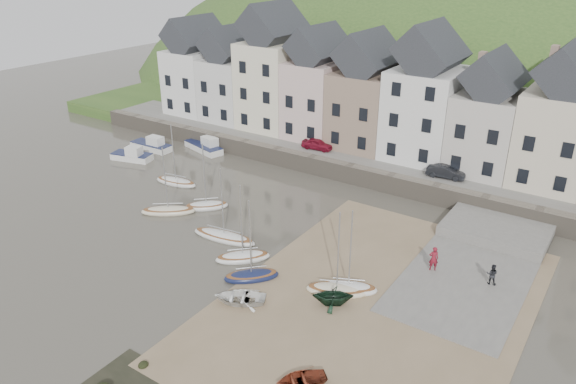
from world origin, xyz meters
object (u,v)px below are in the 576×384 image
Objects in this scene: sailboat_0 at (176,182)px; person_dark at (492,274)px; rowboat_red at (301,379)px; rowboat_white at (240,297)px; car_left at (317,144)px; car_right at (446,172)px; person_red at (434,259)px; rowboat_green at (333,295)px.

person_dark is (30.49, -0.56, 0.62)m from sailboat_0.
sailboat_0 reaches higher than rowboat_red.
rowboat_red is (7.25, -3.92, -0.07)m from rowboat_white.
sailboat_0 is 15.36m from car_left.
car_left is (8.58, 12.59, 1.91)m from sailboat_0.
car_left is at bearing 55.73° from sailboat_0.
rowboat_white is 24.97m from car_right.
sailboat_0 is 26.56m from person_red.
car_left is at bearing -179.23° from rowboat_green.
rowboat_white is 25.96m from car_left.
rowboat_green is at bearing -151.80° from car_left.
car_left is (-8.81, 24.36, 1.76)m from rowboat_white.
sailboat_0 is 25.94m from car_right.
rowboat_red is 1.79× the size of person_dark.
car_right is at bearing 147.27° from rowboat_green.
rowboat_red is 32.57m from car_left.
car_right is (-3.93, 13.69, 1.13)m from person_red.
sailboat_0 is 1.78× the size of car_right.
car_right reaches higher than car_left.
rowboat_green is 21.24m from car_right.
person_red reaches higher than person_dark.
rowboat_green is (22.57, -8.60, 0.50)m from sailboat_0.
person_red is 1.22× the size of person_dark.
sailboat_0 reaches higher than rowboat_white.
rowboat_green is (5.19, 3.16, 0.35)m from rowboat_white.
rowboat_red is 0.82× the size of car_left.
car_right reaches higher than person_red.
car_left reaches higher than person_dark.
rowboat_red is 16.22m from person_dark.
person_dark is at bearing 111.40° from rowboat_red.
car_left is at bearing -40.87° from person_dark.
rowboat_white is 1.01× the size of car_left.
person_red is (26.53, -1.10, 0.80)m from sailboat_0.
sailboat_0 is 2.30× the size of rowboat_red.
rowboat_white is 14.06m from person_red.
car_right reaches higher than rowboat_white.
rowboat_red is 14.73m from person_red.
rowboat_white is 1.24× the size of rowboat_red.
person_dark is (3.96, 0.53, -0.17)m from person_red.
rowboat_red is at bearing -16.38° from rowboat_green.
person_dark is (5.84, 15.12, 0.54)m from rowboat_red.
car_left is at bearing 162.11° from rowboat_red.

